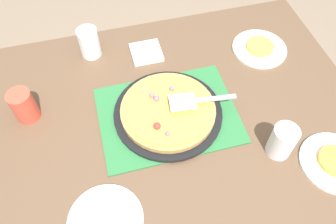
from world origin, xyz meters
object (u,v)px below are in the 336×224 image
(pizza_pan, at_px, (168,113))
(plate_side, at_px, (106,221))
(cup_corner, at_px, (89,43))
(pizza_server, at_px, (197,101))
(plate_far_right, at_px, (259,49))
(pizza, at_px, (168,110))
(served_slice_right, at_px, (260,46))
(plate_near_left, at_px, (334,163))
(cup_far, at_px, (282,141))
(napkin_stack, at_px, (146,52))
(cup_near, at_px, (24,106))
(served_slice_left, at_px, (336,161))

(pizza_pan, height_order, plate_side, pizza_pan)
(cup_corner, relative_size, pizza_server, 0.51)
(plate_far_right, xyz_separation_m, cup_corner, (-0.67, 0.15, 0.06))
(pizza, bearing_deg, served_slice_right, 26.40)
(pizza, distance_m, plate_near_left, 0.57)
(cup_corner, bearing_deg, cup_far, -48.57)
(plate_near_left, xyz_separation_m, napkin_stack, (-0.47, 0.63, 0.00))
(pizza, xyz_separation_m, cup_near, (-0.47, 0.12, 0.03))
(cup_far, distance_m, pizza_server, 0.30)
(plate_far_right, relative_size, plate_side, 1.00)
(plate_far_right, bearing_deg, pizza_pan, -153.55)
(pizza, bearing_deg, cup_corner, 120.51)
(served_slice_right, bearing_deg, cup_near, -173.87)
(served_slice_left, height_order, cup_far, cup_far)
(pizza, relative_size, cup_near, 2.75)
(pizza_pan, distance_m, pizza, 0.02)
(served_slice_left, distance_m, cup_far, 0.18)
(plate_far_right, bearing_deg, cup_far, -106.65)
(pizza, height_order, plate_near_left, pizza)
(plate_near_left, distance_m, napkin_stack, 0.79)
(plate_near_left, xyz_separation_m, cup_corner, (-0.69, 0.69, 0.06))
(served_slice_right, height_order, napkin_stack, served_slice_right)
(plate_far_right, bearing_deg, served_slice_right, 0.00)
(pizza, bearing_deg, served_slice_left, -34.30)
(cup_near, bearing_deg, cup_corner, 44.82)
(served_slice_left, relative_size, pizza_server, 0.47)
(plate_near_left, relative_size, served_slice_right, 2.00)
(cup_near, bearing_deg, served_slice_left, -25.15)
(plate_near_left, relative_size, pizza_server, 0.94)
(pizza_server, height_order, napkin_stack, pizza_server)
(pizza, distance_m, plate_side, 0.41)
(plate_side, bearing_deg, pizza_server, 39.52)
(plate_far_right, xyz_separation_m, cup_far, (-0.13, -0.45, 0.06))
(served_slice_left, bearing_deg, pizza_pan, 145.71)
(napkin_stack, bearing_deg, pizza, -88.80)
(plate_side, relative_size, cup_corner, 1.83)
(plate_side, bearing_deg, served_slice_left, -0.28)
(plate_side, bearing_deg, served_slice_right, 36.85)
(plate_near_left, distance_m, pizza_server, 0.48)
(plate_near_left, height_order, plate_far_right, same)
(plate_side, height_order, pizza_server, pizza_server)
(plate_near_left, bearing_deg, cup_corner, 134.79)
(plate_far_right, height_order, cup_corner, cup_corner)
(pizza_pan, bearing_deg, plate_near_left, -34.29)
(plate_side, xyz_separation_m, cup_corner, (0.05, 0.69, 0.06))
(pizza_pan, bearing_deg, cup_corner, 120.53)
(napkin_stack, bearing_deg, pizza_server, -72.39)
(pizza, relative_size, served_slice_left, 3.00)
(plate_near_left, bearing_deg, plate_far_right, 92.18)
(cup_far, bearing_deg, pizza_server, 134.64)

